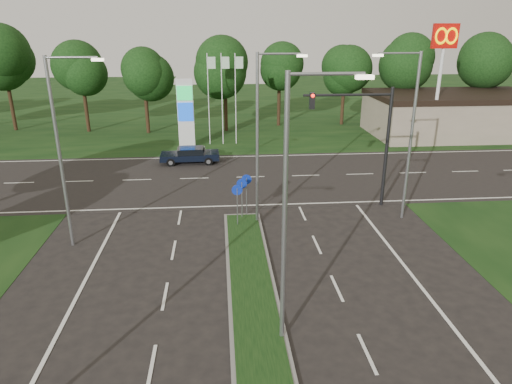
{
  "coord_description": "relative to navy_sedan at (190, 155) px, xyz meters",
  "views": [
    {
      "loc": [
        -1.16,
        -6.94,
        10.15
      ],
      "look_at": [
        0.64,
        14.84,
        2.2
      ],
      "focal_mm": 32.0,
      "sensor_mm": 36.0,
      "label": 1
    }
  ],
  "objects": [
    {
      "name": "streetlight_left_far",
      "position": [
        -4.83,
        -14.0,
        4.41
      ],
      "size": [
        2.53,
        0.22,
        9.0
      ],
      "color": "gray",
      "rests_on": "ground"
    },
    {
      "name": "median_kerb",
      "position": [
        3.47,
        -24.0,
        -0.61
      ],
      "size": [
        2.0,
        26.0,
        0.12
      ],
      "primitive_type": "cube",
      "color": "slate",
      "rests_on": "ground"
    },
    {
      "name": "verge_far",
      "position": [
        3.47,
        27.0,
        -0.67
      ],
      "size": [
        160.0,
        50.0,
        0.02
      ],
      "primitive_type": "cube",
      "color": "black",
      "rests_on": "ground"
    },
    {
      "name": "navy_sedan",
      "position": [
        0.0,
        0.0,
        0.0
      ],
      "size": [
        4.55,
        1.95,
        1.24
      ],
      "rotation": [
        0.0,
        0.0,
        1.59
      ],
      "color": "black",
      "rests_on": "ground"
    },
    {
      "name": "median_signs",
      "position": [
        3.47,
        -11.6,
        1.05
      ],
      "size": [
        1.16,
        1.76,
        2.38
      ],
      "color": "gray",
      "rests_on": "ground"
    },
    {
      "name": "cross_road",
      "position": [
        3.47,
        -4.0,
        -0.67
      ],
      "size": [
        160.0,
        12.0,
        0.02
      ],
      "primitive_type": "cube",
      "color": "black",
      "rests_on": "ground"
    },
    {
      "name": "treeline_far",
      "position": [
        3.57,
        11.93,
        6.16
      ],
      "size": [
        6.0,
        6.0,
        9.9
      ],
      "color": "black",
      "rests_on": "ground"
    },
    {
      "name": "mcdonalds_sign",
      "position": [
        21.47,
        3.97,
        7.32
      ],
      "size": [
        2.2,
        0.47,
        10.4
      ],
      "color": "silver",
      "rests_on": "ground"
    },
    {
      "name": "streetlight_right_far",
      "position": [
        12.27,
        -12.0,
        4.41
      ],
      "size": [
        2.53,
        0.22,
        9.0
      ],
      "rotation": [
        0.0,
        0.0,
        3.14
      ],
      "color": "gray",
      "rests_on": "ground"
    },
    {
      "name": "traffic_signal",
      "position": [
        10.66,
        -10.0,
        3.99
      ],
      "size": [
        5.1,
        0.42,
        7.0
      ],
      "color": "black",
      "rests_on": "ground"
    },
    {
      "name": "gas_pylon",
      "position": [
        -0.32,
        5.05,
        2.53
      ],
      "size": [
        5.8,
        1.26,
        8.0
      ],
      "color": "silver",
      "rests_on": "ground"
    },
    {
      "name": "commercial_building",
      "position": [
        25.47,
        8.0,
        1.33
      ],
      "size": [
        16.0,
        9.0,
        4.0
      ],
      "primitive_type": "cube",
      "color": "gray",
      "rests_on": "ground"
    },
    {
      "name": "streetlight_median_near",
      "position": [
        4.47,
        -22.0,
        4.41
      ],
      "size": [
        2.53,
        0.22,
        9.0
      ],
      "color": "gray",
      "rests_on": "ground"
    },
    {
      "name": "streetlight_median_far",
      "position": [
        4.47,
        -12.0,
        4.41
      ],
      "size": [
        2.53,
        0.22,
        9.0
      ],
      "color": "gray",
      "rests_on": "ground"
    }
  ]
}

